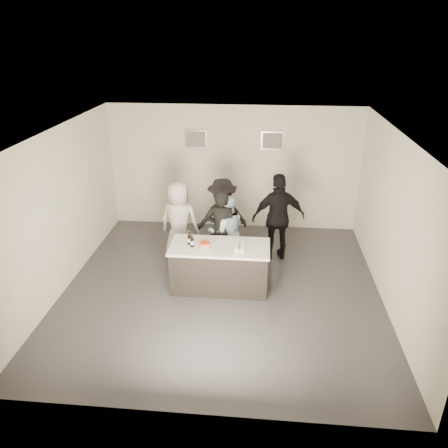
# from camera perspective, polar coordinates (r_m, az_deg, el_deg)

# --- Properties ---
(floor) EXTENTS (6.00, 6.00, 0.00)m
(floor) POSITION_cam_1_polar(r_m,az_deg,el_deg) (8.51, -0.32, -8.47)
(floor) COLOR #3D3D42
(floor) RESTS_ON ground
(ceiling) EXTENTS (6.00, 6.00, 0.00)m
(ceiling) POSITION_cam_1_polar(r_m,az_deg,el_deg) (7.33, -0.37, 11.65)
(ceiling) COLOR white
(wall_back) EXTENTS (6.00, 0.04, 3.00)m
(wall_back) POSITION_cam_1_polar(r_m,az_deg,el_deg) (10.60, 1.27, 7.30)
(wall_back) COLOR silver
(wall_back) RESTS_ON ground
(wall_front) EXTENTS (6.00, 0.04, 3.00)m
(wall_front) POSITION_cam_1_polar(r_m,az_deg,el_deg) (5.21, -3.68, -12.43)
(wall_front) COLOR silver
(wall_front) RESTS_ON ground
(wall_left) EXTENTS (0.04, 6.00, 3.00)m
(wall_left) POSITION_cam_1_polar(r_m,az_deg,el_deg) (8.61, -20.65, 1.52)
(wall_left) COLOR silver
(wall_left) RESTS_ON ground
(wall_right) EXTENTS (0.04, 6.00, 3.00)m
(wall_right) POSITION_cam_1_polar(r_m,az_deg,el_deg) (8.09, 21.30, -0.02)
(wall_right) COLOR silver
(wall_right) RESTS_ON ground
(picture_left) EXTENTS (0.54, 0.04, 0.44)m
(picture_left) POSITION_cam_1_polar(r_m,az_deg,el_deg) (10.49, -3.71, 11.03)
(picture_left) COLOR #B2B2B7
(picture_left) RESTS_ON wall_back
(picture_right) EXTENTS (0.54, 0.04, 0.44)m
(picture_right) POSITION_cam_1_polar(r_m,az_deg,el_deg) (10.37, 6.35, 10.77)
(picture_right) COLOR #B2B2B7
(picture_right) RESTS_ON wall_back
(bar_counter) EXTENTS (1.86, 0.86, 0.90)m
(bar_counter) POSITION_cam_1_polar(r_m,az_deg,el_deg) (8.33, -0.55, -5.61)
(bar_counter) COLOR white
(bar_counter) RESTS_ON ground
(cake) EXTENTS (0.20, 0.20, 0.08)m
(cake) POSITION_cam_1_polar(r_m,az_deg,el_deg) (8.06, -2.53, -2.77)
(cake) COLOR #F15C19
(cake) RESTS_ON bar_counter
(beer_bottle_a) EXTENTS (0.07, 0.07, 0.26)m
(beer_bottle_a) POSITION_cam_1_polar(r_m,az_deg,el_deg) (8.15, -4.57, -1.80)
(beer_bottle_a) COLOR black
(beer_bottle_a) RESTS_ON bar_counter
(beer_bottle_b) EXTENTS (0.07, 0.07, 0.26)m
(beer_bottle_b) POSITION_cam_1_polar(r_m,az_deg,el_deg) (8.05, -4.20, -2.14)
(beer_bottle_b) COLOR black
(beer_bottle_b) RESTS_ON bar_counter
(tumbler_cluster) EXTENTS (0.19, 0.40, 0.08)m
(tumbler_cluster) POSITION_cam_1_polar(r_m,az_deg,el_deg) (8.02, 2.09, -2.90)
(tumbler_cluster) COLOR yellow
(tumbler_cluster) RESTS_ON bar_counter
(candles) EXTENTS (0.24, 0.08, 0.01)m
(candles) POSITION_cam_1_polar(r_m,az_deg,el_deg) (7.92, -3.38, -3.61)
(candles) COLOR pink
(candles) RESTS_ON bar_counter
(person_main_black) EXTENTS (0.66, 0.46, 1.75)m
(person_main_black) POSITION_cam_1_polar(r_m,az_deg,el_deg) (8.77, -0.41, -0.86)
(person_main_black) COLOR black
(person_main_black) RESTS_ON ground
(person_main_blue) EXTENTS (0.92, 0.82, 1.58)m
(person_main_blue) POSITION_cam_1_polar(r_m,az_deg,el_deg) (8.92, 0.30, -1.00)
(person_main_blue) COLOR #9FC3D0
(person_main_blue) RESTS_ON ground
(person_guest_left) EXTENTS (0.93, 0.70, 1.73)m
(person_guest_left) POSITION_cam_1_polar(r_m,az_deg,el_deg) (9.27, -5.85, 0.38)
(person_guest_left) COLOR silver
(person_guest_left) RESTS_ON ground
(person_guest_right) EXTENTS (1.19, 0.67, 1.91)m
(person_guest_right) POSITION_cam_1_polar(r_m,az_deg,el_deg) (9.24, 7.12, 0.84)
(person_guest_right) COLOR black
(person_guest_right) RESTS_ON ground
(person_guest_back) EXTENTS (1.25, 0.95, 1.72)m
(person_guest_back) POSITION_cam_1_polar(r_m,az_deg,el_deg) (9.45, -0.23, 0.97)
(person_guest_back) COLOR black
(person_guest_back) RESTS_ON ground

